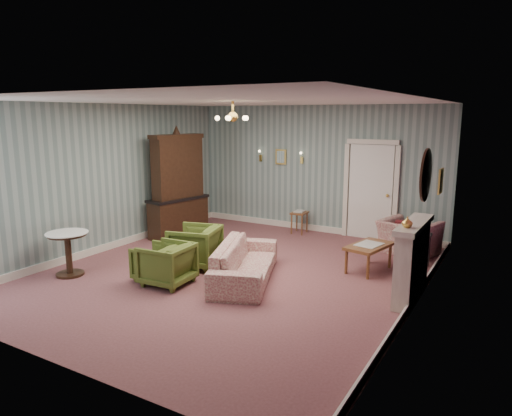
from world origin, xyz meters
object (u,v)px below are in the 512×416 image
Objects in this scene: dresser at (178,183)px; fireplace at (412,260)px; side_table_black at (417,251)px; sofa_chintz at (245,256)px; wingback_chair at (409,232)px; coffee_table at (369,257)px; olive_chair_c at (195,244)px; olive_chair_b at (157,261)px; pedestal_table at (69,254)px; olive_chair_a at (167,262)px.

dresser is 5.48m from fireplace.
sofa_chintz is at bearing -138.35° from side_table_black.
sofa_chintz is 2.07× the size of wingback_chair.
sofa_chintz is 1.51× the size of fireplace.
wingback_chair reaches higher than coffee_table.
fireplace is at bearing 118.79° from wingback_chair.
side_table_black is (3.47, 1.93, -0.10)m from olive_chair_c.
coffee_table is at bearing 124.13° from olive_chair_b.
pedestal_table reaches higher than olive_chair_b.
olive_chair_c is 1.08× the size of pedestal_table.
sofa_chintz reaches higher than pedestal_table.
olive_chair_c is 0.87× the size of coffee_table.
dresser is at bearing -147.86° from olive_chair_c.
fireplace is (3.79, 1.31, 0.25)m from olive_chair_b.
side_table_black is at bearing -69.41° from sofa_chintz.
olive_chair_c is at bearing 169.23° from olive_chair_b.
sofa_chintz is 3.00m from pedestal_table.
fireplace is 5.57m from pedestal_table.
sofa_chintz is 3.51m from wingback_chair.
olive_chair_c is (0.11, 0.88, 0.08)m from olive_chair_b.
fireplace is 1.54m from side_table_black.
pedestal_table is at bearing -160.18° from fireplace.
dresser reaches higher than olive_chair_b.
sofa_chintz is (0.97, 0.81, 0.04)m from olive_chair_a.
dresser is at bearing 29.66° from wingback_chair.
wingback_chair is 0.88m from side_table_black.
coffee_table is at bearing 135.31° from fireplace.
fireplace is (0.54, -2.31, 0.13)m from wingback_chair.
fireplace is at bearing -82.06° from side_table_black.
dresser is (-1.82, 2.51, 0.83)m from olive_chair_a.
olive_chair_b is 4.87m from wingback_chair.
sofa_chintz is at bearing 117.44° from olive_chair_b.
olive_chair_c is at bearing -33.39° from dresser.
olive_chair_b is 0.47× the size of fireplace.
olive_chair_b is 0.87× the size of pedestal_table.
olive_chair_b is at bearing 63.84° from wingback_chair.
olive_chair_a is 1.27m from sofa_chintz.
fireplace is (3.51, 1.38, 0.21)m from olive_chair_a.
sofa_chintz is at bearing 68.52° from olive_chair_c.
coffee_table is (2.77, 1.33, -0.17)m from olive_chair_c.
dresser reaches higher than pedestal_table.
fireplace is at bearing -44.69° from coffee_table.
sofa_chintz is (1.25, 0.75, 0.09)m from olive_chair_b.
olive_chair_c is 3.97m from side_table_black.
pedestal_table is (-1.56, -1.46, -0.03)m from olive_chair_c.
pedestal_table is (-1.44, -0.57, 0.05)m from olive_chair_b.
wingback_chair is at bearing 23.80° from dresser.
coffee_table is at bearing 90.99° from wingback_chair.
olive_chair_c is 3.70m from fireplace.
side_table_black is at bearing 127.70° from wingback_chair.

